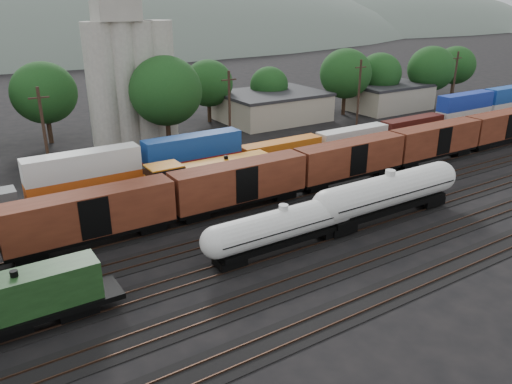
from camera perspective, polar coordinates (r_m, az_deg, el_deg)
ground at (r=47.54m, az=-2.27°, el=-4.94°), size 600.00×600.00×0.00m
tracks at (r=47.52m, az=-2.27°, el=-4.89°), size 180.00×33.20×0.20m
tank_car_a at (r=43.59m, az=3.12°, el=-3.86°), size 15.93×2.85×4.17m
tank_car_b at (r=51.47m, az=14.88°, el=-0.03°), size 18.82×3.37×4.93m
orange_locomotive at (r=55.41m, az=-6.13°, el=1.69°), size 17.72×2.95×4.43m
boxcar_string at (r=48.67m, az=-9.65°, el=-0.58°), size 153.60×2.90×4.20m
container_wall at (r=58.90m, az=-10.17°, el=2.72°), size 160.00×2.60×5.80m
grain_silo at (r=77.59m, az=-14.21°, el=13.44°), size 13.40×5.00×29.00m
industrial_sheds at (r=79.58m, az=-11.18°, el=7.48°), size 119.38×17.26×5.10m
tree_band at (r=79.88m, az=-14.39°, el=10.87°), size 165.10×22.46×13.97m
utility_poles at (r=64.39m, az=-12.43°, el=7.51°), size 122.20×0.36×12.00m
distant_hills at (r=303.21m, az=-24.23°, el=11.58°), size 860.00×286.00×130.00m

